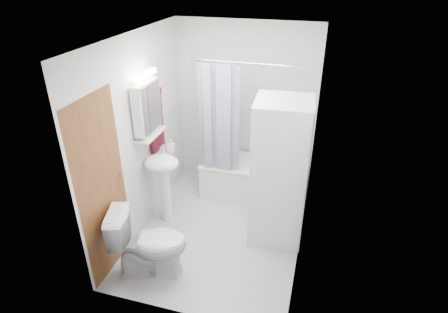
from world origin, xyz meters
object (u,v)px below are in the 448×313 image
(bathtub, at_px, (251,178))
(washer_dryer, at_px, (279,173))
(toilet, at_px, (149,243))
(sink, at_px, (163,173))

(bathtub, distance_m, washer_dryer, 1.08)
(bathtub, relative_size, washer_dryer, 0.78)
(toilet, bearing_deg, washer_dryer, -65.62)
(sink, relative_size, toilet, 1.29)
(bathtub, xyz_separation_m, washer_dryer, (0.48, -0.77, 0.59))
(sink, distance_m, toilet, 1.00)
(sink, relative_size, washer_dryer, 0.59)
(bathtub, xyz_separation_m, sink, (-0.96, -0.87, 0.41))
(bathtub, height_order, washer_dryer, washer_dryer)
(washer_dryer, bearing_deg, sink, -179.88)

